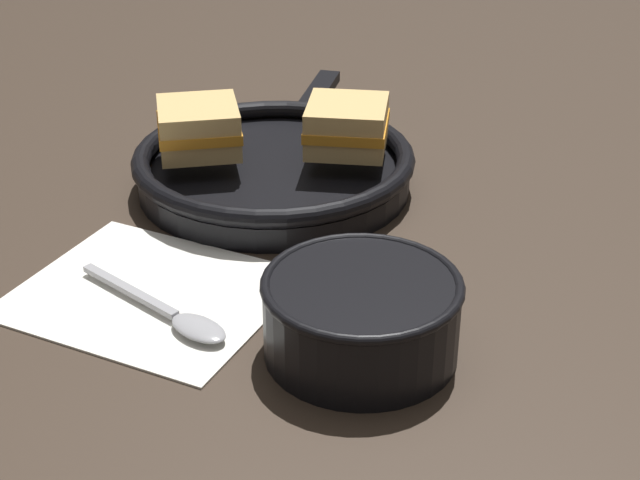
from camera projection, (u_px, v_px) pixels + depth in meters
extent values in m
plane|color=#382B21|center=(288.00, 287.00, 0.81)|extent=(4.00, 4.00, 0.00)
cube|color=white|center=(150.00, 293.00, 0.80)|extent=(0.24, 0.22, 0.00)
cylinder|color=black|center=(361.00, 318.00, 0.71)|extent=(0.14, 0.14, 0.06)
cylinder|color=#DB5B1E|center=(362.00, 298.00, 0.70)|extent=(0.13, 0.13, 0.01)
torus|color=black|center=(362.00, 285.00, 0.70)|extent=(0.15, 0.15, 0.01)
cube|color=#9E9EA3|center=(130.00, 291.00, 0.79)|extent=(0.11, 0.01, 0.01)
ellipsoid|color=#9E9EA3|center=(199.00, 328.00, 0.74)|extent=(0.05, 0.03, 0.01)
cylinder|color=black|center=(274.00, 177.00, 0.97)|extent=(0.27, 0.27, 0.02)
torus|color=black|center=(274.00, 157.00, 0.96)|extent=(0.28, 0.28, 0.02)
cube|color=black|center=(319.00, 92.00, 1.12)|extent=(0.07, 0.12, 0.01)
cube|color=#DBB26B|center=(200.00, 141.00, 0.95)|extent=(0.11, 0.11, 0.02)
cube|color=orange|center=(199.00, 128.00, 0.94)|extent=(0.11, 0.11, 0.01)
cube|color=#DBB26B|center=(198.00, 114.00, 0.93)|extent=(0.11, 0.11, 0.02)
cube|color=#DBB26B|center=(347.00, 139.00, 0.95)|extent=(0.10, 0.11, 0.02)
cube|color=orange|center=(347.00, 126.00, 0.94)|extent=(0.11, 0.11, 0.01)
cube|color=#DBB26B|center=(347.00, 112.00, 0.94)|extent=(0.10, 0.11, 0.02)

